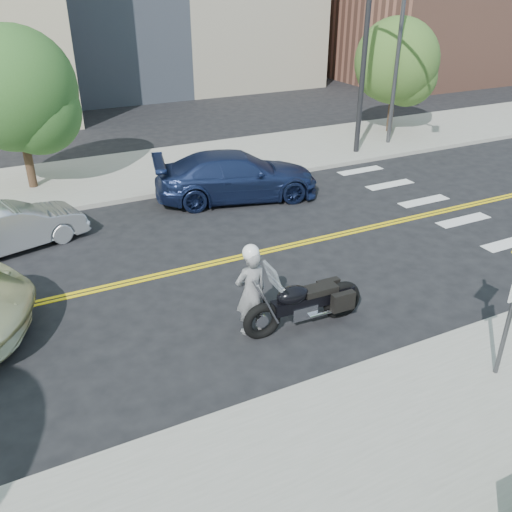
{
  "coord_description": "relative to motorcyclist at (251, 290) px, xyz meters",
  "views": [
    {
      "loc": [
        -3.01,
        -11.22,
        6.45
      ],
      "look_at": [
        1.46,
        -2.19,
        1.2
      ],
      "focal_mm": 38.0,
      "sensor_mm": 36.0,
      "label": 1
    }
  ],
  "objects": [
    {
      "name": "ground_plane",
      "position": [
        -0.93,
        3.05,
        -0.98
      ],
      "size": [
        120.0,
        120.0,
        0.0
      ],
      "primitive_type": "plane",
      "color": "black",
      "rests_on": "ground"
    },
    {
      "name": "sidewalk_far",
      "position": [
        -0.93,
        10.55,
        -0.9
      ],
      "size": [
        60.0,
        5.0,
        0.15
      ],
      "primitive_type": "cube",
      "color": "#9E9B91",
      "rests_on": "ground_plane"
    },
    {
      "name": "lamp_post",
      "position": [
        11.07,
        9.55,
        3.17
      ],
      "size": [
        0.16,
        0.16,
        8.0
      ],
      "primitive_type": "cylinder",
      "color": "#4C4C51",
      "rests_on": "sidewalk_far"
    },
    {
      "name": "traffic_light",
      "position": [
        9.07,
        8.12,
        3.69
      ],
      "size": [
        0.28,
        4.5,
        7.0
      ],
      "color": "black",
      "rests_on": "sidewalk_far"
    },
    {
      "name": "motorcyclist",
      "position": [
        0.0,
        0.0,
        0.0
      ],
      "size": [
        0.69,
        0.46,
        1.96
      ],
      "rotation": [
        0.0,
        0.0,
        3.17
      ],
      "color": "#B4B4B9",
      "rests_on": "ground"
    },
    {
      "name": "motorcycle",
      "position": [
        1.07,
        -0.28,
        -0.19
      ],
      "size": [
        2.61,
        0.86,
        1.58
      ],
      "primitive_type": null,
      "rotation": [
        0.0,
        0.0,
        -0.03
      ],
      "color": "black",
      "rests_on": "ground"
    },
    {
      "name": "parked_car_silver",
      "position": [
        -3.93,
        6.17,
        -0.37
      ],
      "size": [
        3.91,
        2.22,
        1.22
      ],
      "primitive_type": "imported",
      "rotation": [
        0.0,
        0.0,
        1.84
      ],
      "color": "#B5B8BD",
      "rests_on": "ground"
    },
    {
      "name": "parked_car_blue",
      "position": [
        2.82,
        6.87,
        -0.22
      ],
      "size": [
        5.54,
        3.23,
        1.51
      ],
      "primitive_type": "imported",
      "rotation": [
        0.0,
        0.0,
        1.34
      ],
      "color": "navy",
      "rests_on": "ground"
    },
    {
      "name": "tree_far_a",
      "position": [
        -3.0,
        10.52,
        2.33
      ],
      "size": [
        3.83,
        3.83,
        5.23
      ],
      "rotation": [
        0.0,
        0.0,
        0.35
      ],
      "color": "#382619",
      "rests_on": "ground"
    },
    {
      "name": "tree_far_b",
      "position": [
        12.3,
        11.03,
        2.19
      ],
      "size": [
        3.59,
        3.59,
        4.97
      ],
      "rotation": [
        0.0,
        0.0,
        0.03
      ],
      "color": "#382619",
      "rests_on": "ground"
    }
  ]
}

